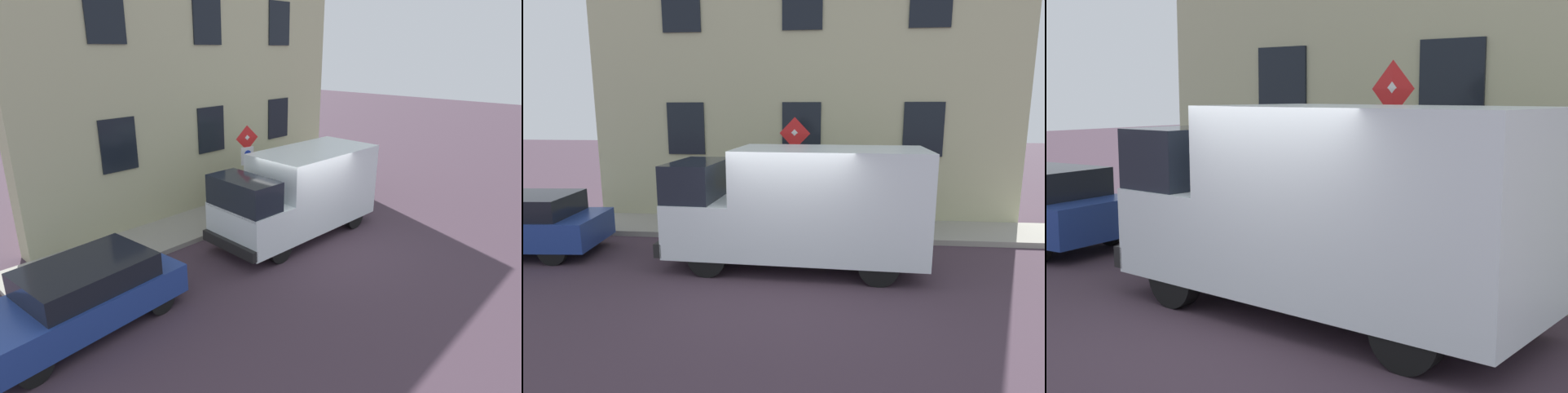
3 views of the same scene
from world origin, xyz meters
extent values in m
plane|color=#402F3B|center=(0.00, 0.00, 0.00)|extent=(80.00, 80.00, 0.00)
cube|color=gray|center=(3.38, 0.00, 0.07)|extent=(1.98, 14.33, 0.14)
cube|color=#B8B68C|center=(4.72, 0.00, 4.28)|extent=(0.70, 12.33, 8.57)
cube|color=black|center=(4.35, -3.39, 2.74)|extent=(0.06, 1.10, 1.50)
cube|color=black|center=(4.35, 0.00, 2.74)|extent=(0.06, 1.10, 1.50)
cube|color=black|center=(4.35, 3.39, 2.74)|extent=(0.06, 1.10, 1.50)
cube|color=black|center=(4.35, -3.39, 6.17)|extent=(0.06, 1.10, 1.50)
cube|color=black|center=(4.35, 0.00, 6.17)|extent=(0.06, 1.10, 1.50)
cube|color=black|center=(4.35, 3.39, 6.17)|extent=(0.06, 1.10, 1.50)
cylinder|color=#474C47|center=(2.64, 0.05, 1.54)|extent=(0.09, 0.09, 2.80)
pyramid|color=silver|center=(2.57, 0.06, 2.69)|extent=(0.15, 0.50, 0.50)
pyramid|color=red|center=(2.57, 0.06, 2.69)|extent=(0.15, 0.55, 0.56)
cube|color=white|center=(2.58, 0.06, 2.14)|extent=(0.14, 0.44, 0.56)
cylinder|color=#1933B2|center=(2.56, 0.06, 2.20)|extent=(0.06, 0.24, 0.24)
cube|color=white|center=(0.66, -0.82, 1.41)|extent=(2.16, 3.88, 2.18)
cube|color=white|center=(0.77, 1.78, 0.87)|extent=(2.06, 1.48, 1.10)
cube|color=black|center=(0.78, 1.99, 1.77)|extent=(1.96, 1.06, 0.84)
cube|color=black|center=(0.80, 2.53, 0.50)|extent=(2.00, 0.24, 0.28)
cylinder|color=black|center=(-0.12, 1.58, 0.38)|extent=(0.25, 0.77, 0.76)
cylinder|color=black|center=(1.64, 1.50, 0.38)|extent=(0.25, 0.77, 0.76)
cylinder|color=black|center=(-0.26, -1.75, 0.38)|extent=(0.25, 0.77, 0.76)
cylinder|color=black|center=(1.50, -1.82, 0.38)|extent=(0.25, 0.77, 0.76)
cube|color=navy|center=(0.84, 6.42, 0.58)|extent=(2.08, 4.13, 0.64)
cube|color=black|center=(0.86, 6.22, 1.08)|extent=(1.81, 2.53, 0.60)
cylinder|color=black|center=(-0.04, 7.67, 0.30)|extent=(0.23, 0.61, 0.60)
cylinder|color=black|center=(0.18, 5.04, 0.30)|extent=(0.23, 0.61, 0.60)
cylinder|color=black|center=(1.73, 5.17, 0.30)|extent=(0.23, 0.61, 0.60)
torus|color=black|center=(3.84, -1.21, 0.47)|extent=(0.13, 0.66, 0.66)
torus|color=black|center=(3.81, -2.26, 0.47)|extent=(0.13, 0.66, 0.66)
cylinder|color=#2C8F41|center=(3.83, -1.55, 0.68)|extent=(0.05, 0.60, 0.60)
cylinder|color=#2C8F41|center=(3.83, -1.62, 0.95)|extent=(0.05, 0.73, 0.07)
cylinder|color=#2C8F41|center=(3.82, -1.91, 0.66)|extent=(0.04, 0.19, 0.55)
cylinder|color=#2C8F41|center=(3.82, -2.05, 0.43)|extent=(0.05, 0.43, 0.12)
cylinder|color=#2C8F41|center=(3.84, -1.24, 0.72)|extent=(0.04, 0.09, 0.50)
cube|color=black|center=(3.82, -1.99, 0.97)|extent=(0.09, 0.20, 0.06)
cylinder|color=#262626|center=(3.84, -1.26, 1.02)|extent=(0.46, 0.04, 0.03)
torus|color=black|center=(3.86, -0.39, 0.47)|extent=(0.19, 0.67, 0.66)
torus|color=black|center=(3.79, -1.44, 0.47)|extent=(0.19, 0.67, 0.66)
cylinder|color=#1C4FAF|center=(3.84, -0.73, 0.68)|extent=(0.08, 0.60, 0.60)
cylinder|color=#1C4FAF|center=(3.83, -0.80, 0.95)|extent=(0.09, 0.73, 0.07)
cylinder|color=#1C4FAF|center=(3.81, -1.09, 0.66)|extent=(0.05, 0.19, 0.55)
cylinder|color=#1C4FAF|center=(3.80, -1.23, 0.43)|extent=(0.07, 0.43, 0.12)
cylinder|color=#1C4FAF|center=(3.86, -0.42, 0.72)|extent=(0.04, 0.09, 0.50)
cube|color=black|center=(3.81, -1.17, 0.97)|extent=(0.09, 0.21, 0.06)
cylinder|color=#262626|center=(3.86, -0.44, 1.02)|extent=(0.46, 0.06, 0.03)
torus|color=black|center=(3.81, 0.43, 0.47)|extent=(0.15, 0.66, 0.66)
torus|color=black|center=(3.84, -0.62, 0.47)|extent=(0.15, 0.66, 0.66)
cylinder|color=red|center=(3.82, 0.09, 0.68)|extent=(0.05, 0.60, 0.60)
cylinder|color=red|center=(3.82, 0.02, 0.95)|extent=(0.06, 0.73, 0.07)
cylinder|color=red|center=(3.83, -0.27, 0.66)|extent=(0.04, 0.19, 0.55)
cylinder|color=red|center=(3.83, -0.41, 0.43)|extent=(0.05, 0.43, 0.12)
cylinder|color=red|center=(3.81, 0.40, 0.72)|extent=(0.04, 0.09, 0.50)
cube|color=black|center=(3.83, -0.35, 0.97)|extent=(0.09, 0.20, 0.06)
cylinder|color=#262626|center=(3.81, 0.38, 1.02)|extent=(0.46, 0.04, 0.03)
cylinder|color=#262B47|center=(3.30, -2.99, 0.56)|extent=(0.16, 0.16, 0.85)
cylinder|color=#262B47|center=(3.45, -3.08, 0.56)|extent=(0.16, 0.16, 0.85)
cube|color=green|center=(3.37, -3.03, 1.30)|extent=(0.48, 0.43, 0.62)
sphere|color=#936B4C|center=(3.37, -3.03, 1.75)|extent=(0.22, 0.22, 0.22)
cylinder|color=#2D5133|center=(2.74, -0.10, 0.59)|extent=(0.44, 0.44, 0.90)
camera|label=1|loc=(-6.79, 9.33, 5.31)|focal=29.84mm
camera|label=2|loc=(-8.03, -0.76, 3.21)|focal=29.58mm
camera|label=3|loc=(-5.92, -4.73, 2.63)|focal=48.00mm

